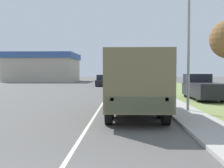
{
  "coord_description": "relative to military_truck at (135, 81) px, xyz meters",
  "views": [
    {
      "loc": [
        1.32,
        -3.99,
        2.1
      ],
      "look_at": [
        0.77,
        11.18,
        1.47
      ],
      "focal_mm": 45.0,
      "sensor_mm": 36.0,
      "label": 1
    }
  ],
  "objects": [
    {
      "name": "car_nearest_ahead",
      "position": [
        -0.27,
        14.08,
        -1.04
      ],
      "size": [
        1.72,
        4.09,
        1.36
      ],
      "color": "black",
      "rests_on": "ground"
    },
    {
      "name": "car_second_ahead",
      "position": [
        -3.66,
        28.97,
        -0.9
      ],
      "size": [
        1.73,
        4.59,
        1.72
      ],
      "color": "black",
      "rests_on": "ground"
    },
    {
      "name": "pickup_truck",
      "position": [
        5.52,
        8.39,
        -0.74
      ],
      "size": [
        1.91,
        5.75,
        1.95
      ],
      "color": "black",
      "rests_on": "grass_strip_right"
    },
    {
      "name": "lane_centre_stripe",
      "position": [
        -1.93,
        30.55,
        -1.66
      ],
      "size": [
        0.12,
        120.0,
        0.0
      ],
      "color": "silver",
      "rests_on": "ground"
    },
    {
      "name": "lamp_post",
      "position": [
        2.6,
        1.25,
        2.24
      ],
      "size": [
        1.69,
        0.24,
        6.27
      ],
      "color": "gray",
      "rests_on": "sidewalk_right"
    },
    {
      "name": "ground_plane",
      "position": [
        -1.93,
        30.55,
        -1.66
      ],
      "size": [
        180.0,
        180.0,
        0.0
      ],
      "primitive_type": "plane",
      "color": "#565451"
    },
    {
      "name": "grass_strip_right",
      "position": [
        6.97,
        30.55,
        -1.65
      ],
      "size": [
        7.0,
        120.0,
        0.02
      ],
      "color": "olive",
      "rests_on": "ground"
    },
    {
      "name": "building_distant",
      "position": [
        -18.54,
        50.11,
        1.57
      ],
      "size": [
        15.05,
        13.67,
        6.38
      ],
      "color": "#B2A893",
      "rests_on": "ground"
    },
    {
      "name": "sidewalk_right",
      "position": [
        2.57,
        30.55,
        -1.6
      ],
      "size": [
        1.8,
        120.0,
        0.12
      ],
      "color": "#ADAAA3",
      "rests_on": "ground"
    },
    {
      "name": "car_third_ahead",
      "position": [
        -3.33,
        43.77,
        -0.99
      ],
      "size": [
        1.8,
        4.18,
        1.49
      ],
      "color": "tan",
      "rests_on": "ground"
    },
    {
      "name": "military_truck",
      "position": [
        0.0,
        0.0,
        0.0
      ],
      "size": [
        2.57,
        7.6,
        2.98
      ],
      "color": "#606647",
      "rests_on": "ground"
    },
    {
      "name": "car_fourth_ahead",
      "position": [
        -0.45,
        53.76,
        -1.04
      ],
      "size": [
        1.85,
        4.29,
        1.37
      ],
      "color": "#B7BABF",
      "rests_on": "ground"
    }
  ]
}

